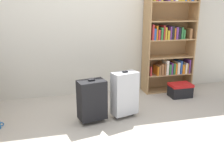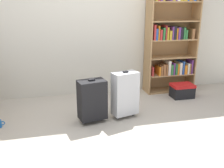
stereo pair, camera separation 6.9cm
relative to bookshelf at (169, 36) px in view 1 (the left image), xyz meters
The scene contains 6 objects.
ground_plane 2.17m from the bookshelf, 132.35° to the right, with size 10.48×10.48×0.00m, color #B2A899.
back_wall 1.37m from the bookshelf, behind, with size 5.99×0.10×2.60m, color beige.
bookshelf is the anchor object (origin of this frame).
storage_box 0.93m from the bookshelf, 79.07° to the right, with size 0.36×0.26×0.23m.
suitcase_black 1.90m from the bookshelf, 147.86° to the right, with size 0.39×0.29×0.59m.
suitcase_silver 1.53m from the bookshelf, 139.37° to the right, with size 0.38×0.27×0.65m.
Camera 1 is at (-0.68, -2.45, 1.47)m, focal length 39.66 mm.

